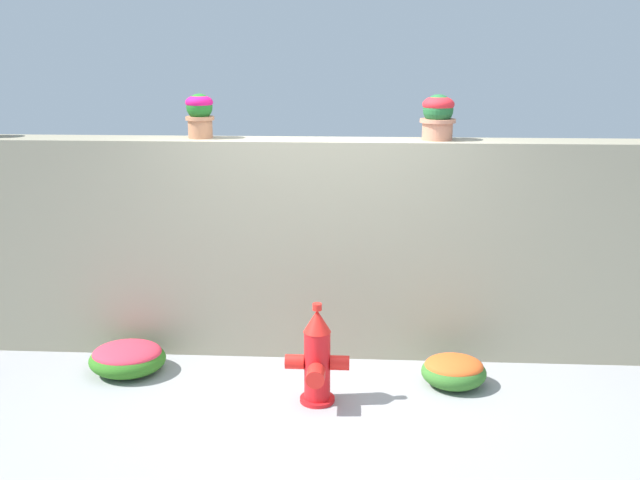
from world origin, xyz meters
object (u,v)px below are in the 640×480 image
potted_plant_2 (438,115)px  flower_bush_left (454,370)px  fire_hydrant (317,360)px  potted_plant_1 (200,112)px  flower_bush_right (127,357)px

potted_plant_2 → flower_bush_left: bearing=-78.5°
potted_plant_2 → fire_hydrant: (-0.93, -1.02, -1.73)m
potted_plant_1 → flower_bush_left: potted_plant_1 is taller
fire_hydrant → flower_bush_right: (-1.60, 0.43, -0.21)m
fire_hydrant → potted_plant_2: bearing=47.7°
potted_plant_2 → flower_bush_left: (0.14, -0.68, -1.95)m
potted_plant_1 → potted_plant_2: bearing=-0.3°
fire_hydrant → flower_bush_right: 1.67m
potted_plant_2 → flower_bush_right: size_ratio=0.59×
potted_plant_2 → fire_hydrant: size_ratio=0.47×
potted_plant_1 → fire_hydrant: bearing=-44.6°
potted_plant_1 → potted_plant_2: size_ratio=0.99×
potted_plant_2 → flower_bush_left: size_ratio=0.72×
potted_plant_1 → fire_hydrant: size_ratio=0.47×
potted_plant_1 → fire_hydrant: potted_plant_1 is taller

